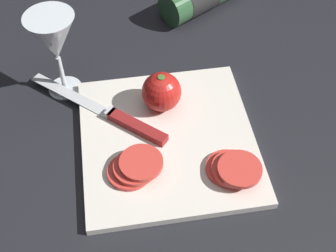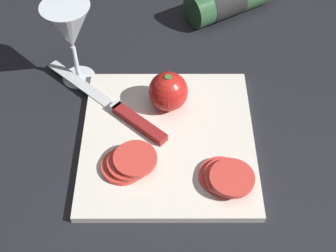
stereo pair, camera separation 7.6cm
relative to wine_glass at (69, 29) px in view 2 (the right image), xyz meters
The scene contains 7 objects.
ground_plane 0.26m from the wine_glass, 62.52° to the left, with size 3.00×3.00×0.00m, color black.
cutting_board 0.26m from the wine_glass, 47.43° to the left, with size 0.31×0.29×0.01m.
wine_glass is the anchor object (origin of this frame).
whole_tomato 0.20m from the wine_glass, 64.10° to the left, with size 0.07×0.07×0.07m.
knife 0.18m from the wine_glass, 41.67° to the left, with size 0.21×0.23×0.01m.
tomato_slice_stack_near 0.37m from the wine_glass, 46.95° to the left, with size 0.08×0.08×0.02m.
tomato_slice_stack_far 0.26m from the wine_glass, 26.64° to the left, with size 0.07×0.09×0.02m.
Camera 2 is at (0.54, -0.04, 0.63)m, focal length 50.00 mm.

